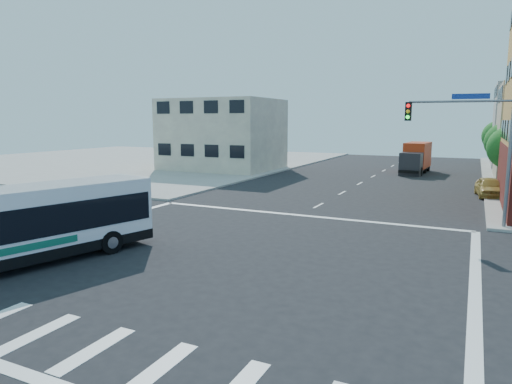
% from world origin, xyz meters
% --- Properties ---
extents(ground, '(120.00, 120.00, 0.00)m').
position_xyz_m(ground, '(0.00, 0.00, 0.00)').
color(ground, black).
rests_on(ground, ground).
extents(sidewalk_nw, '(50.00, 50.00, 0.15)m').
position_xyz_m(sidewalk_nw, '(-35.00, 35.00, 0.07)').
color(sidewalk_nw, gray).
rests_on(sidewalk_nw, ground).
extents(building_west, '(12.06, 10.06, 8.00)m').
position_xyz_m(building_west, '(-17.02, 29.98, 4.01)').
color(building_west, beige).
rests_on(building_west, ground).
extents(signal_mast_ne, '(7.91, 1.13, 8.07)m').
position_xyz_m(signal_mast_ne, '(9.08, 10.62, 4.98)').
color(signal_mast_ne, slate).
rests_on(signal_mast_ne, ground).
extents(street_tree_a, '(3.60, 3.60, 5.53)m').
position_xyz_m(street_tree_a, '(11.90, 27.92, 3.59)').
color(street_tree_a, '#352413').
rests_on(street_tree_a, ground).
extents(street_tree_b, '(3.80, 3.80, 5.79)m').
position_xyz_m(street_tree_b, '(11.90, 35.92, 3.75)').
color(street_tree_b, '#352413').
rests_on(street_tree_b, ground).
extents(street_tree_c, '(3.40, 3.40, 5.29)m').
position_xyz_m(street_tree_c, '(11.90, 43.92, 3.46)').
color(street_tree_c, '#352413').
rests_on(street_tree_c, ground).
extents(street_tree_d, '(4.00, 4.00, 6.03)m').
position_xyz_m(street_tree_d, '(11.90, 51.92, 3.88)').
color(street_tree_d, '#352413').
rests_on(street_tree_d, ground).
extents(transit_bus, '(5.51, 11.77, 3.41)m').
position_xyz_m(transit_bus, '(-6.63, -4.71, 1.67)').
color(transit_bus, black).
rests_on(transit_bus, ground).
extents(box_truck, '(2.56, 7.37, 3.27)m').
position_xyz_m(box_truck, '(3.49, 35.95, 1.58)').
color(box_truck, '#25242A').
rests_on(box_truck, ground).
extents(parked_car, '(2.21, 4.42, 1.45)m').
position_xyz_m(parked_car, '(10.33, 21.94, 0.72)').
color(parked_car, gold).
rests_on(parked_car, ground).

